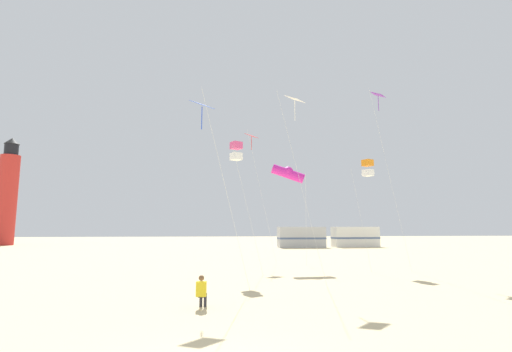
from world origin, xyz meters
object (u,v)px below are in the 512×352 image
object	(u,v)px
kite_box_rainbow	(236,151)
rv_van_silver	(301,237)
kite_flyer_standing	(202,291)
rv_van_white	(355,237)
kite_diamond_scarlet	(252,141)
kite_diamond_violet	(379,102)
kite_tube_magenta	(288,173)
kite_diamond_white	(295,106)
kite_box_orange	(368,168)
kite_diamond_blue	(204,111)
lighthouse_distant	(7,194)

from	to	relation	value
kite_box_rainbow	rv_van_silver	bearing A→B (deg)	70.10
kite_flyer_standing	rv_van_white	bearing A→B (deg)	-107.40
kite_diamond_scarlet	kite_diamond_violet	distance (m)	10.41
kite_diamond_scarlet	kite_tube_magenta	size ratio (longest dim) A/B	1.42
kite_diamond_white	kite_box_orange	bearing A→B (deg)	41.63
kite_tube_magenta	kite_diamond_white	world-z (taller)	kite_diamond_white
kite_diamond_violet	rv_van_white	size ratio (longest dim) A/B	1.90
kite_diamond_violet	rv_van_white	world-z (taller)	kite_diamond_violet
kite_diamond_violet	rv_van_white	distance (m)	30.06
kite_diamond_blue	kite_box_rainbow	distance (m)	6.16
kite_box_orange	kite_box_rainbow	world-z (taller)	kite_box_rainbow
kite_box_rainbow	rv_van_silver	xyz separation A→B (m)	(10.25, 28.32, -6.15)
kite_flyer_standing	kite_diamond_white	size ratio (longest dim) A/B	0.12
kite_diamond_scarlet	rv_van_silver	xyz separation A→B (m)	(8.61, 20.90, -8.55)
kite_flyer_standing	rv_van_white	world-z (taller)	rv_van_white
kite_diamond_scarlet	kite_diamond_violet	xyz separation A→B (m)	(8.61, -5.60, 1.72)
kite_flyer_standing	lighthouse_distant	size ratio (longest dim) A/B	0.07
rv_van_white	kite_diamond_violet	bearing A→B (deg)	-109.33
kite_box_orange	rv_van_white	world-z (taller)	kite_box_orange
kite_diamond_white	rv_van_silver	distance (m)	33.82
lighthouse_distant	rv_van_silver	bearing A→B (deg)	-13.02
kite_diamond_violet	rv_van_silver	size ratio (longest dim) A/B	1.93
kite_flyer_standing	kite_diamond_scarlet	distance (m)	19.21
kite_diamond_scarlet	rv_van_silver	bearing A→B (deg)	67.61
lighthouse_distant	kite_diamond_white	bearing A→B (deg)	-48.83
kite_diamond_violet	rv_van_silver	xyz separation A→B (m)	(-0.01, 26.49, -10.27)
kite_box_rainbow	rv_van_white	world-z (taller)	kite_box_rainbow
kite_diamond_blue	rv_van_white	bearing A→B (deg)	60.22
kite_flyer_standing	kite_tube_magenta	bearing A→B (deg)	-103.24
kite_diamond_blue	kite_diamond_violet	world-z (taller)	kite_diamond_violet
kite_box_orange	rv_van_white	bearing A→B (deg)	71.81
kite_diamond_scarlet	lighthouse_distant	xyz separation A→B (m)	(-35.62, 31.12, -2.10)
kite_diamond_white	rv_van_silver	bearing A→B (deg)	77.27
kite_tube_magenta	lighthouse_distant	world-z (taller)	lighthouse_distant
kite_diamond_violet	rv_van_white	bearing A→B (deg)	73.81
kite_box_orange	rv_van_white	distance (m)	29.16
kite_box_rainbow	kite_diamond_scarlet	bearing A→B (deg)	77.51
kite_box_orange	kite_tube_magenta	bearing A→B (deg)	157.09
kite_tube_magenta	kite_diamond_white	size ratio (longest dim) A/B	0.75
kite_tube_magenta	lighthouse_distant	bearing A→B (deg)	137.66
rv_van_white	kite_diamond_scarlet	bearing A→B (deg)	-130.58
kite_box_orange	rv_van_silver	distance (m)	27.16
kite_box_rainbow	rv_van_silver	size ratio (longest dim) A/B	1.26
kite_flyer_standing	kite_diamond_violet	bearing A→B (deg)	-127.39
kite_diamond_scarlet	kite_diamond_white	bearing A→B (deg)	-83.05
kite_box_rainbow	rv_van_white	distance (m)	34.71
kite_diamond_scarlet	rv_van_white	distance (m)	28.44
kite_box_orange	kite_diamond_white	bearing A→B (deg)	-138.37
kite_flyer_standing	kite_diamond_violet	world-z (taller)	kite_diamond_violet
kite_diamond_violet	kite_box_rainbow	bearing A→B (deg)	-169.93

